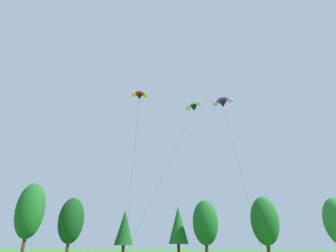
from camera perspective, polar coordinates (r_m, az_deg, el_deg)
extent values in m
cylinder|color=#472D19|center=(64.72, -28.41, -21.59)|extent=(0.65, 0.65, 3.57)
ellipsoid|color=#19561E|center=(65.01, -27.22, -15.64)|extent=(5.64, 5.64, 11.17)
cylinder|color=#472D19|center=(55.93, -20.64, -23.40)|extent=(0.56, 0.56, 2.61)
ellipsoid|color=#0F3D14|center=(56.04, -19.88, -18.31)|extent=(4.61, 4.61, 8.17)
cylinder|color=#472D19|center=(52.61, -9.56, -24.82)|extent=(0.51, 0.51, 2.09)
cone|color=#144719|center=(52.65, -9.25, -20.46)|extent=(3.36, 3.36, 5.93)
cylinder|color=#472D19|center=(51.77, 2.29, -25.01)|extent=(0.53, 0.53, 2.27)
cone|color=#19561E|center=(51.84, 2.21, -20.18)|extent=(3.52, 3.52, 6.47)
cylinder|color=#472D19|center=(49.78, 8.26, -24.82)|extent=(0.54, 0.54, 2.37)
ellipsoid|color=#19561E|center=(49.86, 7.94, -19.59)|extent=(4.35, 4.35, 7.41)
cylinder|color=#472D19|center=(48.19, 20.65, -23.74)|extent=(0.54, 0.54, 2.37)
ellipsoid|color=#19561E|center=(48.28, 19.85, -18.37)|extent=(4.36, 4.36, 7.43)
ellipsoid|color=white|center=(34.09, 5.40, 4.67)|extent=(1.74, 1.58, 0.83)
ellipsoid|color=silver|center=(33.43, 6.61, 4.82)|extent=(0.96, 1.04, 0.94)
ellipsoid|color=silver|center=(34.52, 4.27, 3.75)|extent=(1.02, 1.00, 0.94)
cone|color=black|center=(33.88, 5.53, 3.77)|extent=(1.17, 1.17, 0.72)
cylinder|color=black|center=(25.68, 0.44, -7.46)|extent=(3.56, 11.72, 16.01)
ellipsoid|color=purple|center=(47.73, 11.48, 5.41)|extent=(2.34, 1.77, 1.13)
ellipsoid|color=silver|center=(47.26, 13.01, 5.37)|extent=(1.15, 1.30, 1.29)
ellipsoid|color=silver|center=(47.90, 10.04, 4.69)|extent=(1.37, 1.28, 1.29)
cone|color=black|center=(47.45, 11.60, 4.51)|extent=(1.45, 1.45, 1.00)
cylinder|color=black|center=(33.82, 14.15, -5.53)|extent=(1.99, 19.64, 22.74)
ellipsoid|color=red|center=(34.65, -6.06, 6.85)|extent=(1.46, 1.31, 0.60)
ellipsoid|color=yellow|center=(34.55, -4.81, 6.48)|extent=(0.91, 0.95, 0.71)
ellipsoid|color=yellow|center=(34.54, -7.34, 6.61)|extent=(0.82, 0.93, 0.71)
cone|color=black|center=(34.49, -6.10, 6.11)|extent=(0.88, 0.88, 0.58)
cylinder|color=black|center=(26.04, -7.22, -5.69)|extent=(3.15, 9.99, 17.58)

